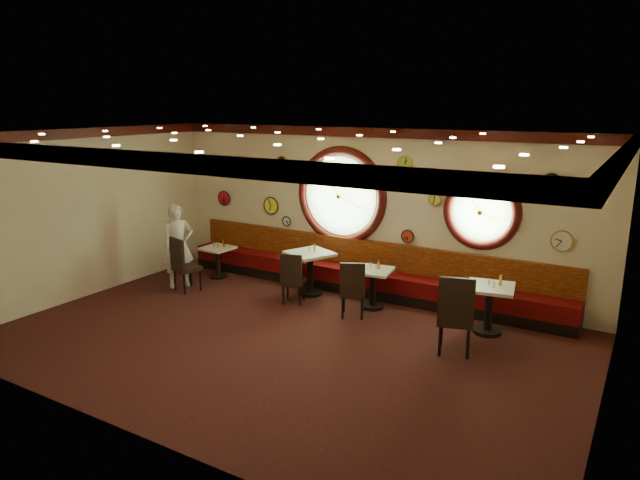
{
  "coord_description": "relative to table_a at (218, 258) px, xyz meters",
  "views": [
    {
      "loc": [
        4.78,
        -6.88,
        3.67
      ],
      "look_at": [
        0.21,
        0.8,
        1.5
      ],
      "focal_mm": 32.0,
      "sensor_mm": 36.0,
      "label": 1
    }
  ],
  "objects": [
    {
      "name": "floor",
      "position": [
        3.09,
        -2.07,
        -0.42
      ],
      "size": [
        9.0,
        6.0,
        0.0
      ],
      "primitive_type": "cube",
      "color": "black",
      "rests_on": "ground"
    },
    {
      "name": "wall_clock_6",
      "position": [
        6.64,
        0.89,
        1.03
      ],
      "size": [
        0.34,
        0.03,
        0.34
      ],
      "primitive_type": "cylinder",
      "rotation": [
        1.57,
        0.0,
        0.0
      ],
      "color": "white",
      "rests_on": "wall_back"
    },
    {
      "name": "porthole_right_glass",
      "position": [
        5.29,
        0.92,
        1.38
      ],
      "size": [
        1.1,
        0.02,
        1.1
      ],
      "primitive_type": "cylinder",
      "rotation": [
        1.57,
        0.0,
        0.0
      ],
      "color": "#89C576",
      "rests_on": "wall_back"
    },
    {
      "name": "molding_front",
      "position": [
        3.09,
        -5.02,
        2.69
      ],
      "size": [
        9.0,
        0.1,
        0.18
      ],
      "primitive_type": "cube",
      "color": "#3D0D0B",
      "rests_on": "wall_back"
    },
    {
      "name": "condiment_a_bottle",
      "position": [
        0.1,
        0.09,
        0.33
      ],
      "size": [
        0.05,
        0.05,
        0.17
      ],
      "primitive_type": "cylinder",
      "color": "gold",
      "rests_on": "table_a"
    },
    {
      "name": "condiment_d_bottle",
      "position": [
        5.9,
        0.02,
        0.47
      ],
      "size": [
        0.06,
        0.06,
        0.18
      ],
      "primitive_type": "cylinder",
      "color": "gold",
      "rests_on": "table_d"
    },
    {
      "name": "molding_right",
      "position": [
        7.54,
        -2.07,
        2.69
      ],
      "size": [
        0.1,
        6.0,
        0.18
      ],
      "primitive_type": "cube",
      "color": "#3D0D0B",
      "rests_on": "wall_back"
    },
    {
      "name": "porthole_left_ring",
      "position": [
        2.49,
        0.88,
        1.43
      ],
      "size": [
        1.61,
        0.03,
        1.61
      ],
      "primitive_type": "torus",
      "rotation": [
        1.57,
        0.0,
        0.0
      ],
      "color": "gold",
      "rests_on": "wall_back"
    },
    {
      "name": "wall_back",
      "position": [
        3.09,
        0.93,
        1.18
      ],
      "size": [
        9.0,
        0.02,
        3.2
      ],
      "primitive_type": "cube",
      "color": "beige",
      "rests_on": "floor"
    },
    {
      "name": "condiment_d_pepper",
      "position": [
        5.84,
        -0.15,
        0.43
      ],
      "size": [
        0.03,
        0.03,
        0.09
      ],
      "primitive_type": "cylinder",
      "color": "silver",
      "rests_on": "table_d"
    },
    {
      "name": "condiment_b_bottle",
      "position": [
        2.33,
        0.14,
        0.51
      ],
      "size": [
        0.05,
        0.05,
        0.15
      ],
      "primitive_type": "cylinder",
      "color": "gold",
      "rests_on": "table_b"
    },
    {
      "name": "porthole_left_glass",
      "position": [
        2.49,
        0.92,
        1.43
      ],
      "size": [
        1.66,
        0.02,
        1.66
      ],
      "primitive_type": "cylinder",
      "rotation": [
        1.57,
        0.0,
        0.0
      ],
      "color": "#89C576",
      "rests_on": "wall_back"
    },
    {
      "name": "table_a",
      "position": [
        0.0,
        0.0,
        0.0
      ],
      "size": [
        0.64,
        0.64,
        0.67
      ],
      "color": "black",
      "rests_on": "floor"
    },
    {
      "name": "wall_clock_5",
      "position": [
        3.94,
        0.89,
        0.78
      ],
      "size": [
        0.24,
        0.03,
        0.24
      ],
      "primitive_type": "cylinder",
      "rotation": [
        1.57,
        0.0,
        0.0
      ],
      "color": "red",
      "rests_on": "wall_back"
    },
    {
      "name": "chair_a",
      "position": [
        0.02,
        -1.07,
        0.2
      ],
      "size": [
        0.56,
        0.56,
        0.68
      ],
      "rotation": [
        0.0,
        0.0,
        -0.27
      ],
      "color": "black",
      "rests_on": "floor"
    },
    {
      "name": "banquette_back",
      "position": [
        3.09,
        0.87,
        0.33
      ],
      "size": [
        8.0,
        0.1,
        0.55
      ],
      "primitive_type": "cube",
      "color": "#600A07",
      "rests_on": "wall_back"
    },
    {
      "name": "waiter",
      "position": [
        -0.27,
        -0.86,
        0.43
      ],
      "size": [
        0.67,
        0.74,
        1.7
      ],
      "primitive_type": "imported",
      "rotation": [
        0.0,
        0.0,
        1.01
      ],
      "color": "white",
      "rests_on": "floor"
    },
    {
      "name": "wall_clock_8",
      "position": [
        -0.51,
        0.89,
        1.13
      ],
      "size": [
        0.32,
        0.03,
        0.32
      ],
      "primitive_type": "cylinder",
      "rotation": [
        1.57,
        0.0,
        0.0
      ],
      "color": "red",
      "rests_on": "wall_back"
    },
    {
      "name": "wall_clock_9",
      "position": [
        1.19,
        0.89,
        0.78
      ],
      "size": [
        0.2,
        0.03,
        0.2
      ],
      "primitive_type": "cylinder",
      "rotation": [
        1.57,
        0.0,
        0.0
      ],
      "color": "white",
      "rests_on": "wall_back"
    },
    {
      "name": "wall_left",
      "position": [
        -1.41,
        -2.07,
        1.18
      ],
      "size": [
        0.02,
        6.0,
        3.2
      ],
      "primitive_type": "cube",
      "color": "beige",
      "rests_on": "floor"
    },
    {
      "name": "ceiling",
      "position": [
        3.09,
        -2.07,
        2.78
      ],
      "size": [
        9.0,
        6.0,
        0.02
      ],
      "primitive_type": "cube",
      "color": "gold",
      "rests_on": "wall_back"
    },
    {
      "name": "wall_clock_7",
      "position": [
        1.09,
        0.89,
        2.03
      ],
      "size": [
        0.24,
        0.03,
        0.24
      ],
      "primitive_type": "cylinder",
      "rotation": [
        1.57,
        0.0,
        0.0
      ],
      "color": "black",
      "rests_on": "wall_back"
    },
    {
      "name": "condiment_d_salt",
      "position": [
        5.73,
        -0.04,
        0.43
      ],
      "size": [
        0.03,
        0.03,
        0.09
      ],
      "primitive_type": "cylinder",
      "color": "silver",
      "rests_on": "table_d"
    },
    {
      "name": "condiment_b_pepper",
      "position": [
        2.28,
        0.07,
        0.48
      ],
      "size": [
        0.03,
        0.03,
        0.09
      ],
      "primitive_type": "cylinder",
      "color": "silver",
      "rests_on": "table_b"
    },
    {
      "name": "condiment_c_salt",
      "position": [
        3.57,
        0.07,
        0.36
      ],
      "size": [
        0.04,
        0.04,
        0.1
      ],
      "primitive_type": "cylinder",
      "color": "silver",
      "rests_on": "table_c"
    },
    {
      "name": "porthole_right_ring",
      "position": [
        5.29,
        0.88,
        1.38
      ],
      "size": [
        1.09,
        0.03,
        1.09
      ],
      "primitive_type": "torus",
      "rotation": [
        1.57,
        0.0,
        0.0
      ],
      "color": "gold",
      "rests_on": "wall_back"
    },
    {
      "name": "banquette_seat",
      "position": [
        3.09,
        0.65,
        -0.07
      ],
      "size": [
        8.0,
        0.55,
        0.3
      ],
      "primitive_type": "cube",
      "color": "#540709",
      "rests_on": "banquette_base"
    },
    {
      "name": "porthole_right_frame",
      "position": [
        5.29,
        0.91,
        1.38
      ],
      "size": [
        1.38,
        0.18,
        1.38
      ],
      "primitive_type": "torus",
      "rotation": [
        1.57,
        0.0,
        0.0
      ],
      "color": "#3D0D0B",
      "rests_on": "wall_back"
    },
    {
      "name": "chair_b",
      "position": [
        2.28,
        -0.57,
        0.14
      ],
      "size": [
        0.52,
        0.52,
        0.6
      ],
      "rotation": [
        0.0,
        0.0,
        0.33
      ],
      "color": "black",
      "rests_on": "floor"
    },
    {
      "name": "condiment_c_pepper",
      "position": [
        3.71,
        0.02,
        0.36
      ],
      "size": [
        0.03,
        0.03,
        0.09
      ],
      "primitive_type": "cylinder",
      "color": "silver",
      "rests_on": "table_c"
    },
    {
      "name": "table_c",
      "position": [
        3.65,
        0.01,
        0.04
      ],
      "size": [
        0.75,
        0.75,
        0.73
      ],
      "color": "black",
      "rests_on": "floor"
    },
    {
      "name": "banquette_base",
      "position": [
        3.09,
        0.65,
        -0.32
      ],
      "size": [
        8.0,
        0.55,
        0.2
      ],
      "primitive_type": "cube",
      "color": "black",
      "rests_on": "floor"
    },
    {
      "name": "condiment_a_salt",
      "position": [
        -0.12,
        0.03,
        0.29
      ],
      "size": [
        0.03,
        0.03,
        0.09
      ],
      "primitive_type": "cylinder",
      "color": "silver",
      "rests_on": "table_a"
    },
    {
      "name": "condiment_c_bottle",
      "position": [
        3.73,
        0.08,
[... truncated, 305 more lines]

